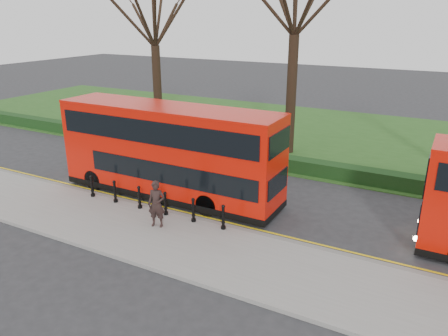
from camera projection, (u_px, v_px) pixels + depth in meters
The scene contains 11 objects.
ground at pixel (172, 203), 20.20m from camera, with size 120.00×120.00×0.00m, color #28282B.
pavement at pixel (129, 228), 17.68m from camera, with size 60.00×4.00×0.15m, color gray.
kerb at pixel (159, 210), 19.34m from camera, with size 60.00×0.25×0.16m, color slate.
grass_verge at pixel (286, 131), 32.64m from camera, with size 60.00×18.00×0.06m, color #254F1A.
hedge at pixel (237, 156), 25.71m from camera, with size 60.00×0.90×0.80m, color black.
yellow_line_outer at pixel (163, 209), 19.61m from camera, with size 60.00×0.10×0.01m, color yellow.
yellow_line_inner at pixel (165, 207), 19.78m from camera, with size 60.00×0.10×0.01m, color yellow.
tree_left at pixel (154, 15), 29.33m from camera, with size 7.26×7.26×11.35m.
bollard_row at pixel (152, 201), 18.88m from camera, with size 7.15×0.15×1.00m.
bus_lead at pixel (169, 152), 20.36m from camera, with size 10.95×2.51×4.36m.
pedestrian at pixel (157, 204), 17.41m from camera, with size 0.70×0.46×1.93m, color black.
Camera 1 is at (10.89, -15.14, 8.27)m, focal length 35.00 mm.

